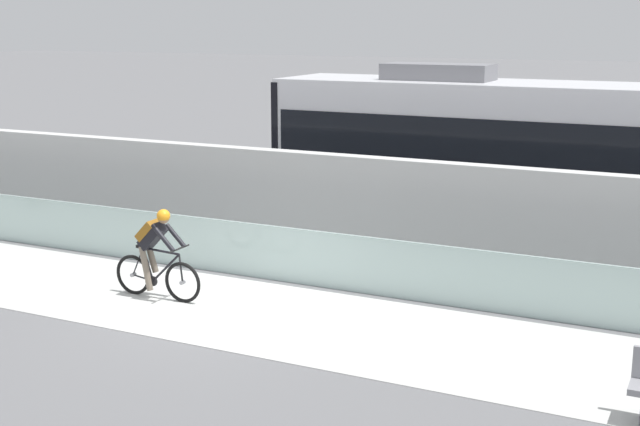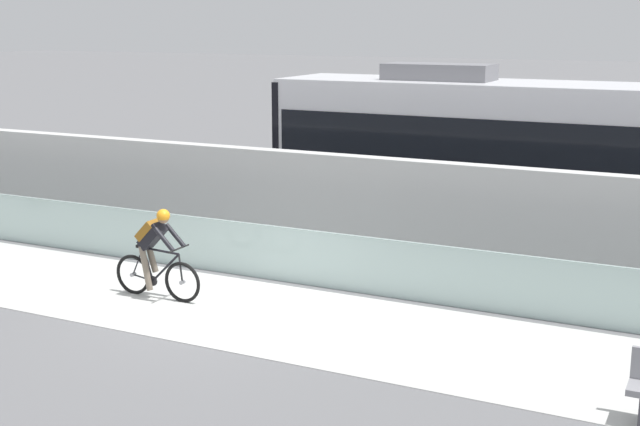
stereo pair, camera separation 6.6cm
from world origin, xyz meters
name	(u,v)px [view 2 (the right image)]	position (x,y,z in m)	size (l,w,h in m)	color
ground_plane	(215,308)	(0.00, 0.00, 0.00)	(200.00, 200.00, 0.00)	slate
bike_path_deck	(214,307)	(0.00, 0.00, 0.01)	(32.00, 3.20, 0.01)	silver
glass_parapet	(268,252)	(0.00, 1.85, 0.52)	(32.00, 0.05, 1.04)	#ADC6C1
concrete_barrier_wall	(312,205)	(0.00, 3.65, 1.08)	(32.00, 0.36, 2.15)	silver
tram_rail_near	(360,230)	(0.00, 6.13, 0.00)	(32.00, 0.08, 0.01)	#595654
tram_rail_far	(383,218)	(0.00, 7.57, 0.00)	(32.00, 0.08, 0.01)	#595654
tram	(523,155)	(3.52, 6.85, 1.89)	(11.06, 2.54, 3.81)	silver
cyclist_on_bike	(156,254)	(-1.18, 0.00, 0.80)	(1.77, 0.58, 1.61)	black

